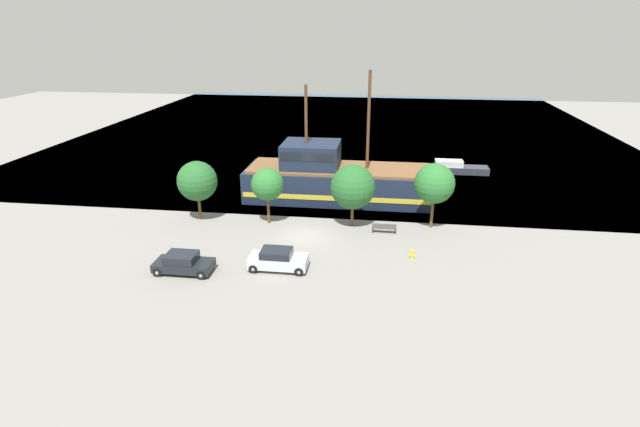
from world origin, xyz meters
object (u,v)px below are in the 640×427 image
(pirate_ship, at_px, (336,179))
(parked_car_curb_mid, at_px, (278,259))
(fire_hydrant, at_px, (412,254))
(parked_car_curb_front, at_px, (183,263))
(moored_boat_dockside, at_px, (453,168))
(bench_promenade_east, at_px, (384,228))

(pirate_ship, bearing_deg, parked_car_curb_mid, -99.14)
(pirate_ship, relative_size, fire_hydrant, 24.97)
(pirate_ship, height_order, parked_car_curb_mid, pirate_ship)
(pirate_ship, xyz_separation_m, parked_car_curb_mid, (-2.46, -15.29, -1.30))
(parked_car_curb_front, height_order, parked_car_curb_mid, parked_car_curb_mid)
(parked_car_curb_mid, bearing_deg, parked_car_curb_front, -168.23)
(pirate_ship, height_order, fire_hydrant, pirate_ship)
(pirate_ship, height_order, parked_car_curb_front, pirate_ship)
(parked_car_curb_front, height_order, fire_hydrant, parked_car_curb_front)
(moored_boat_dockside, bearing_deg, parked_car_curb_front, -127.57)
(parked_car_curb_mid, bearing_deg, moored_boat_dockside, 60.53)
(moored_boat_dockside, height_order, fire_hydrant, moored_boat_dockside)
(moored_boat_dockside, distance_m, bench_promenade_east, 20.20)
(parked_car_curb_front, relative_size, parked_car_curb_mid, 0.98)
(parked_car_curb_front, distance_m, parked_car_curb_mid, 6.49)
(moored_boat_dockside, bearing_deg, parked_car_curb_mid, -119.47)
(bench_promenade_east, bearing_deg, parked_car_curb_mid, -134.51)
(parked_car_curb_front, height_order, bench_promenade_east, parked_car_curb_front)
(pirate_ship, relative_size, moored_boat_dockside, 2.48)
(bench_promenade_east, bearing_deg, pirate_ship, 121.07)
(fire_hydrant, bearing_deg, bench_promenade_east, 114.90)
(pirate_ship, distance_m, fire_hydrant, 14.29)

